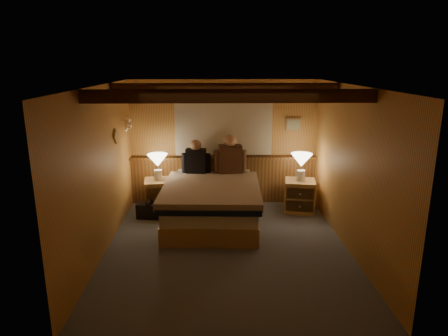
{
  "coord_description": "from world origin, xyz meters",
  "views": [
    {
      "loc": [
        -0.2,
        -5.52,
        2.71
      ],
      "look_at": [
        -0.04,
        0.4,
        1.14
      ],
      "focal_mm": 32.0,
      "sensor_mm": 36.0,
      "label": 1
    }
  ],
  "objects_px": {
    "person_right": "(230,157)",
    "nightstand_left": "(160,196)",
    "lamp_left": "(158,162)",
    "person_left": "(196,159)",
    "lamp_right": "(301,162)",
    "bed": "(212,203)",
    "nightstand_right": "(300,196)",
    "duffel_bag": "(150,210)"
  },
  "relations": [
    {
      "from": "person_right",
      "to": "duffel_bag",
      "type": "relative_size",
      "value": 1.55
    },
    {
      "from": "lamp_left",
      "to": "lamp_right",
      "type": "bearing_deg",
      "value": -1.98
    },
    {
      "from": "nightstand_right",
      "to": "person_right",
      "type": "xyz_separation_m",
      "value": [
        -1.29,
        0.2,
        0.7
      ]
    },
    {
      "from": "bed",
      "to": "person_left",
      "type": "relative_size",
      "value": 3.28
    },
    {
      "from": "lamp_left",
      "to": "person_right",
      "type": "bearing_deg",
      "value": 4.61
    },
    {
      "from": "duffel_bag",
      "to": "person_left",
      "type": "bearing_deg",
      "value": 38.35
    },
    {
      "from": "person_right",
      "to": "nightstand_left",
      "type": "bearing_deg",
      "value": -179.41
    },
    {
      "from": "lamp_right",
      "to": "person_right",
      "type": "bearing_deg",
      "value": 171.3
    },
    {
      "from": "lamp_left",
      "to": "person_right",
      "type": "distance_m",
      "value": 1.34
    },
    {
      "from": "person_right",
      "to": "person_left",
      "type": "bearing_deg",
      "value": 173.76
    },
    {
      "from": "lamp_right",
      "to": "duffel_bag",
      "type": "distance_m",
      "value": 2.88
    },
    {
      "from": "lamp_left",
      "to": "lamp_right",
      "type": "xyz_separation_m",
      "value": [
        2.63,
        -0.09,
        0.01
      ]
    },
    {
      "from": "lamp_left",
      "to": "nightstand_right",
      "type": "bearing_deg",
      "value": -2.09
    },
    {
      "from": "bed",
      "to": "nightstand_left",
      "type": "distance_m",
      "value": 1.14
    },
    {
      "from": "bed",
      "to": "duffel_bag",
      "type": "distance_m",
      "value": 1.17
    },
    {
      "from": "nightstand_left",
      "to": "lamp_left",
      "type": "xyz_separation_m",
      "value": [
        -0.03,
        0.02,
        0.64
      ]
    },
    {
      "from": "nightstand_left",
      "to": "lamp_right",
      "type": "bearing_deg",
      "value": -9.43
    },
    {
      "from": "bed",
      "to": "duffel_bag",
      "type": "bearing_deg",
      "value": 168.15
    },
    {
      "from": "nightstand_right",
      "to": "person_right",
      "type": "height_order",
      "value": "person_right"
    },
    {
      "from": "bed",
      "to": "nightstand_right",
      "type": "height_order",
      "value": "bed"
    },
    {
      "from": "person_left",
      "to": "lamp_right",
      "type": "bearing_deg",
      "value": -2.39
    },
    {
      "from": "nightstand_left",
      "to": "person_right",
      "type": "bearing_deg",
      "value": -2.26
    },
    {
      "from": "nightstand_right",
      "to": "lamp_right",
      "type": "bearing_deg",
      "value": 58.42
    },
    {
      "from": "nightstand_left",
      "to": "nightstand_right",
      "type": "xyz_separation_m",
      "value": [
        2.6,
        -0.07,
        -0.01
      ]
    },
    {
      "from": "bed",
      "to": "nightstand_right",
      "type": "bearing_deg",
      "value": 20.75
    },
    {
      "from": "nightstand_right",
      "to": "lamp_left",
      "type": "relative_size",
      "value": 1.28
    },
    {
      "from": "lamp_right",
      "to": "lamp_left",
      "type": "bearing_deg",
      "value": 178.02
    },
    {
      "from": "person_right",
      "to": "lamp_left",
      "type": "bearing_deg",
      "value": 179.53
    },
    {
      "from": "nightstand_right",
      "to": "person_left",
      "type": "distance_m",
      "value": 2.05
    },
    {
      "from": "bed",
      "to": "lamp_left",
      "type": "bearing_deg",
      "value": 150.1
    },
    {
      "from": "nightstand_right",
      "to": "person_right",
      "type": "distance_m",
      "value": 1.48
    },
    {
      "from": "duffel_bag",
      "to": "nightstand_left",
      "type": "bearing_deg",
      "value": 73.97
    },
    {
      "from": "person_left",
      "to": "duffel_bag",
      "type": "distance_m",
      "value": 1.25
    },
    {
      "from": "nightstand_left",
      "to": "lamp_right",
      "type": "relative_size",
      "value": 1.21
    },
    {
      "from": "nightstand_right",
      "to": "person_right",
      "type": "bearing_deg",
      "value": -179.11
    },
    {
      "from": "lamp_right",
      "to": "duffel_bag",
      "type": "relative_size",
      "value": 1.05
    },
    {
      "from": "person_left",
      "to": "person_right",
      "type": "height_order",
      "value": "person_right"
    },
    {
      "from": "lamp_right",
      "to": "nightstand_right",
      "type": "bearing_deg",
      "value": -131.43
    },
    {
      "from": "nightstand_left",
      "to": "person_right",
      "type": "xyz_separation_m",
      "value": [
        1.31,
        0.13,
        0.7
      ]
    },
    {
      "from": "lamp_left",
      "to": "person_right",
      "type": "height_order",
      "value": "person_right"
    },
    {
      "from": "nightstand_right",
      "to": "duffel_bag",
      "type": "relative_size",
      "value": 1.28
    },
    {
      "from": "nightstand_left",
      "to": "lamp_right",
      "type": "distance_m",
      "value": 2.68
    }
  ]
}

